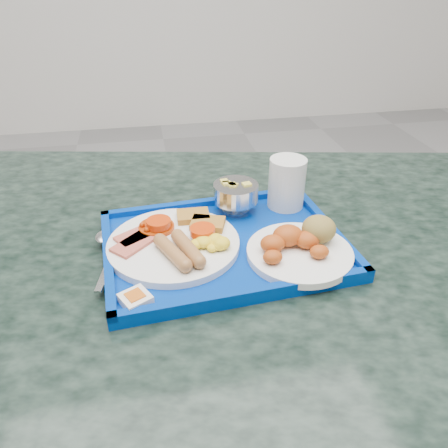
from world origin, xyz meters
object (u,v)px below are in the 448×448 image
Objects in this scene: juice_cup at (287,181)px; main_plate at (178,241)px; table at (223,323)px; tray at (224,246)px; fruit_bowl at (236,193)px; bread_plate at (301,245)px.

main_plate is at bearing -154.44° from juice_cup.
tray is at bearing -98.23° from table.
table is at bearing -149.30° from juice_cup.
tray is 1.91× the size of main_plate.
main_plate is (-0.08, -0.02, 0.23)m from table.
tray is at bearing -111.67° from fruit_bowl.
table is 3.25× the size of tray.
fruit_bowl is at bearing 68.33° from tray.
fruit_bowl reaches higher than bread_plate.
main_plate is 0.17m from fruit_bowl.
tray is 2.45× the size of bread_plate.
bread_plate is at bearing -16.20° from main_plate.
juice_cup is (0.23, 0.11, 0.04)m from main_plate.
tray is 5.00× the size of fruit_bowl.
bread_plate reaches higher than table.
juice_cup reaches higher than tray.
juice_cup reaches higher than bread_plate.
bread_plate is (0.20, -0.06, 0.01)m from main_plate.
fruit_bowl reaches higher than tray.
table is 0.25m from main_plate.
juice_cup is at bearing 37.22° from tray.
main_plate is 2.62× the size of fruit_bowl.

